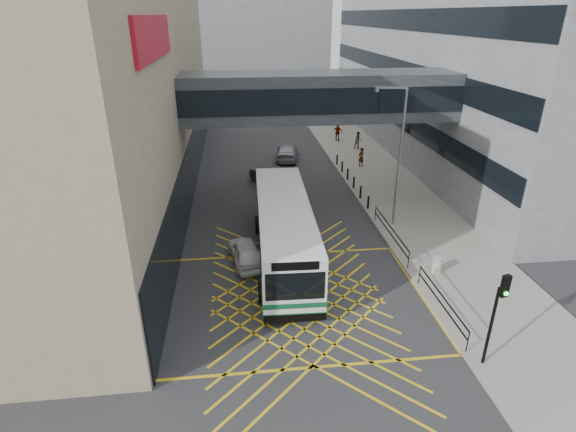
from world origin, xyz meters
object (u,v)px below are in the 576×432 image
object	(u,v)px
bus	(284,229)
street_lamp	(397,150)
pedestrian_b	(358,141)
litter_bin	(437,265)
pedestrian_a	(361,157)
traffic_light	(498,308)
car_silver	(287,151)
car_white	(246,252)
car_dark	(270,177)
pedestrian_c	(338,132)

from	to	relation	value
bus	street_lamp	xyz separation A→B (m)	(7.23, 3.49, 3.20)
pedestrian_b	litter_bin	bearing A→B (deg)	-98.14
pedestrian_a	bus	bearing A→B (deg)	32.73
bus	traffic_light	size ratio (longest dim) A/B	3.00
car_silver	litter_bin	world-z (taller)	car_silver
car_white	car_silver	xyz separation A→B (m)	(4.40, 18.82, 0.08)
traffic_light	street_lamp	xyz separation A→B (m)	(0.48, 12.80, 2.22)
car_dark	traffic_light	bearing A→B (deg)	85.69
bus	street_lamp	distance (m)	8.64
car_dark	street_lamp	xyz separation A→B (m)	(7.11, -8.18, 4.26)
bus	car_silver	xyz separation A→B (m)	(2.29, 18.57, -1.07)
traffic_light	litter_bin	bearing A→B (deg)	70.90
bus	pedestrian_c	world-z (taller)	bus
traffic_light	pedestrian_c	distance (m)	33.46
car_white	litter_bin	distance (m)	10.07
bus	pedestrian_a	xyz separation A→B (m)	(8.43, 15.22, -0.83)
car_silver	pedestrian_b	world-z (taller)	pedestrian_b
car_white	street_lamp	xyz separation A→B (m)	(9.34, 3.73, 4.35)
car_white	car_dark	size ratio (longest dim) A/B	0.86
car_silver	street_lamp	size ratio (longest dim) A/B	0.56
pedestrian_b	car_white	bearing A→B (deg)	-122.62
traffic_light	litter_bin	size ratio (longest dim) A/B	4.74
pedestrian_a	pedestrian_c	size ratio (longest dim) A/B	0.92
street_lamp	pedestrian_c	distance (m)	20.98
car_white	car_dark	world-z (taller)	car_dark
street_lamp	car_silver	bearing A→B (deg)	117.32
car_white	street_lamp	bearing A→B (deg)	-168.34
street_lamp	pedestrian_c	bearing A→B (deg)	96.23
car_dark	pedestrian_c	world-z (taller)	pedestrian_c
bus	pedestrian_b	world-z (taller)	bus
bus	car_dark	distance (m)	11.72
car_silver	pedestrian_c	distance (m)	8.14
street_lamp	litter_bin	size ratio (longest dim) A/B	9.99
pedestrian_a	pedestrian_b	bearing A→B (deg)	-130.42
car_silver	bus	bearing A→B (deg)	92.34
street_lamp	litter_bin	xyz separation A→B (m)	(0.44, -6.13, -4.42)
bus	traffic_light	world-z (taller)	traffic_light
bus	car_white	xyz separation A→B (m)	(-2.11, -0.24, -1.15)
pedestrian_a	pedestrian_c	xyz separation A→B (m)	(-0.14, 8.85, 0.07)
car_silver	pedestrian_a	world-z (taller)	pedestrian_a
car_white	litter_bin	size ratio (longest dim) A/B	4.84
car_white	pedestrian_b	size ratio (longest dim) A/B	2.46
car_silver	pedestrian_c	xyz separation A→B (m)	(6.00, 5.49, 0.32)
bus	litter_bin	xyz separation A→B (m)	(7.66, -2.64, -1.22)
pedestrian_c	litter_bin	bearing A→B (deg)	125.54
litter_bin	pedestrian_c	bearing A→B (deg)	88.66
car_silver	pedestrian_a	bearing A→B (deg)	160.74
pedestrian_a	street_lamp	bearing A→B (deg)	55.85
traffic_light	street_lamp	distance (m)	13.00
car_white	traffic_light	world-z (taller)	traffic_light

